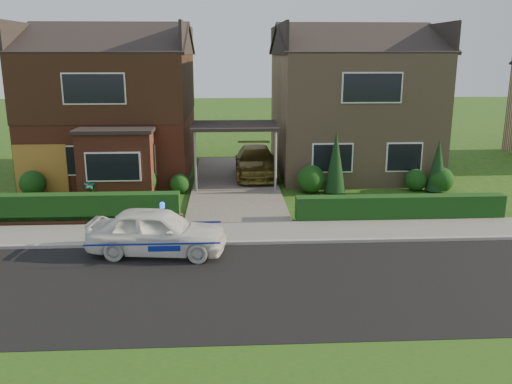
{
  "coord_description": "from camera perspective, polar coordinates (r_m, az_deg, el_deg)",
  "views": [
    {
      "loc": [
        -0.36,
        -12.96,
        5.83
      ],
      "look_at": [
        0.53,
        3.5,
        1.59
      ],
      "focal_mm": 38.0,
      "sensor_mm": 36.0,
      "label": 1
    }
  ],
  "objects": [
    {
      "name": "dwarf_wall",
      "position": [
        19.87,
        -18.88,
        -2.88
      ],
      "size": [
        7.7,
        0.25,
        0.36
      ],
      "primitive_type": "cube",
      "color": "brown",
      "rests_on": "ground"
    },
    {
      "name": "driveway",
      "position": [
        24.64,
        -2.18,
        0.89
      ],
      "size": [
        3.8,
        12.0,
        0.12
      ],
      "primitive_type": "cube",
      "color": "#666059",
      "rests_on": "ground"
    },
    {
      "name": "shrub_left_mid",
      "position": [
        23.14,
        -12.08,
        1.21
      ],
      "size": [
        1.32,
        1.32,
        1.32
      ],
      "primitive_type": "sphere",
      "color": "#133410",
      "rests_on": "ground"
    },
    {
      "name": "potted_plant_a",
      "position": [
        22.79,
        -17.07,
        0.07
      ],
      "size": [
        0.51,
        0.41,
        0.85
      ],
      "primitive_type": "imported",
      "rotation": [
        0.0,
        0.0,
        0.27
      ],
      "color": "gray",
      "rests_on": "ground"
    },
    {
      "name": "house_right",
      "position": [
        27.73,
        9.88,
        9.75
      ],
      "size": [
        7.5,
        8.06,
        7.25
      ],
      "color": "#917559",
      "rests_on": "ground"
    },
    {
      "name": "conifer_b",
      "position": [
        24.36,
        18.56,
        2.49
      ],
      "size": [
        0.9,
        0.9,
        2.2
      ],
      "primitive_type": "cone",
      "color": "black",
      "rests_on": "ground"
    },
    {
      "name": "conifer_a",
      "position": [
        23.07,
        8.37,
        2.96
      ],
      "size": [
        0.9,
        0.9,
        2.6
      ],
      "primitive_type": "cone",
      "color": "black",
      "rests_on": "ground"
    },
    {
      "name": "ground",
      "position": [
        14.21,
        -1.4,
        -9.78
      ],
      "size": [
        120.0,
        120.0,
        0.0
      ],
      "primitive_type": "plane",
      "color": "#1B4A13",
      "rests_on": "ground"
    },
    {
      "name": "shrub_right_mid",
      "position": [
        24.48,
        16.45,
        1.22
      ],
      "size": [
        0.96,
        0.96,
        0.96
      ],
      "primitive_type": "sphere",
      "color": "#133410",
      "rests_on": "ground"
    },
    {
      "name": "potted_plant_c",
      "position": [
        20.03,
        -13.07,
        -1.69
      ],
      "size": [
        0.49,
        0.49,
        0.79
      ],
      "primitive_type": "imported",
      "rotation": [
        0.0,
        0.0,
        1.7
      ],
      "color": "gray",
      "rests_on": "ground"
    },
    {
      "name": "sidewalk",
      "position": [
        18.01,
        -1.8,
        -4.28
      ],
      "size": [
        60.0,
        2.0,
        0.1
      ],
      "primitive_type": "cube",
      "color": "slate",
      "rests_on": "ground"
    },
    {
      "name": "house_left",
      "position": [
        27.47,
        -14.7,
        9.77
      ],
      "size": [
        7.5,
        9.53,
        7.25
      ],
      "color": "brown",
      "rests_on": "ground"
    },
    {
      "name": "potted_plant_b",
      "position": [
        20.84,
        -8.89,
        -0.96
      ],
      "size": [
        0.49,
        0.45,
        0.71
      ],
      "primitive_type": "imported",
      "rotation": [
        0.0,
        0.0,
        0.42
      ],
      "color": "gray",
      "rests_on": "ground"
    },
    {
      "name": "kerb",
      "position": [
        17.02,
        -1.72,
        -5.38
      ],
      "size": [
        60.0,
        0.16,
        0.12
      ],
      "primitive_type": "cube",
      "color": "#9E9993",
      "rests_on": "ground"
    },
    {
      "name": "driveway_car",
      "position": [
        25.77,
        -0.02,
        3.21
      ],
      "size": [
        1.96,
        4.76,
        1.38
      ],
      "primitive_type": "imported",
      "rotation": [
        0.0,
        0.0,
        -0.01
      ],
      "color": "olive",
      "rests_on": "driveway"
    },
    {
      "name": "carport_link",
      "position": [
        24.12,
        -2.24,
        6.87
      ],
      "size": [
        3.8,
        3.0,
        2.77
      ],
      "color": "black",
      "rests_on": "ground"
    },
    {
      "name": "hedge_left",
      "position": [
        20.06,
        -18.72,
        -3.24
      ],
      "size": [
        7.5,
        0.55,
        0.9
      ],
      "primitive_type": "cube",
      "color": "#133410",
      "rests_on": "ground"
    },
    {
      "name": "shrub_left_far",
      "position": [
        24.47,
        -22.46,
        0.84
      ],
      "size": [
        1.08,
        1.08,
        1.08
      ],
      "primitive_type": "sphere",
      "color": "#133410",
      "rests_on": "ground"
    },
    {
      "name": "police_car",
      "position": [
        16.33,
        -10.36,
        -4.12
      ],
      "size": [
        3.77,
        4.26,
        1.56
      ],
      "rotation": [
        0.0,
        0.0,
        1.45
      ],
      "color": "white",
      "rests_on": "ground"
    },
    {
      "name": "road",
      "position": [
        14.21,
        -1.4,
        -9.78
      ],
      "size": [
        60.0,
        6.0,
        0.02
      ],
      "primitive_type": "cube",
      "color": "black",
      "rests_on": "ground"
    },
    {
      "name": "shrub_right_far",
      "position": [
        24.55,
        18.89,
        1.21
      ],
      "size": [
        1.08,
        1.08,
        1.08
      ],
      "primitive_type": "sphere",
      "color": "#133410",
      "rests_on": "ground"
    },
    {
      "name": "shrub_left_near",
      "position": [
        23.29,
        -8.05,
        0.86
      ],
      "size": [
        0.84,
        0.84,
        0.84
      ],
      "primitive_type": "sphere",
      "color": "#133410",
      "rests_on": "ground"
    },
    {
      "name": "shrub_right_near",
      "position": [
        23.23,
        5.79,
        1.36
      ],
      "size": [
        1.2,
        1.2,
        1.2
      ],
      "primitive_type": "sphere",
      "color": "#133410",
      "rests_on": "ground"
    },
    {
      "name": "garage_door",
      "position": [
        24.7,
        -21.68,
        2.26
      ],
      "size": [
        2.2,
        0.1,
        2.1
      ],
      "primitive_type": "cube",
      "color": "olive",
      "rests_on": "ground"
    },
    {
      "name": "hedge_right",
      "position": [
        20.18,
        14.84,
        -2.85
      ],
      "size": [
        7.5,
        0.55,
        0.8
      ],
      "primitive_type": "cube",
      "color": "#133410",
      "rests_on": "ground"
    }
  ]
}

